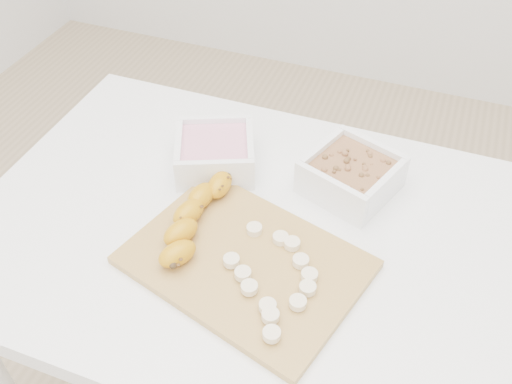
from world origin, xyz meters
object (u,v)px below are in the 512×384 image
(cutting_board, at_px, (245,262))
(banana, at_px, (194,218))
(bowl_yogurt, at_px, (215,152))
(table, at_px, (250,262))
(bowl_granola, at_px, (351,174))

(cutting_board, distance_m, banana, 0.12)
(cutting_board, height_order, banana, banana)
(bowl_yogurt, xyz_separation_m, cutting_board, (0.15, -0.21, -0.03))
(bowl_yogurt, distance_m, banana, 0.18)
(bowl_yogurt, bearing_deg, table, -46.75)
(banana, bearing_deg, cutting_board, -8.28)
(bowl_yogurt, height_order, bowl_granola, bowl_granola)
(bowl_yogurt, height_order, banana, bowl_yogurt)
(bowl_granola, bearing_deg, table, -131.08)
(table, distance_m, bowl_yogurt, 0.22)
(bowl_yogurt, distance_m, bowl_granola, 0.26)
(bowl_yogurt, xyz_separation_m, bowl_granola, (0.26, 0.03, 0.00))
(bowl_yogurt, height_order, cutting_board, bowl_yogurt)
(bowl_granola, height_order, cutting_board, bowl_granola)
(table, distance_m, cutting_board, 0.13)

